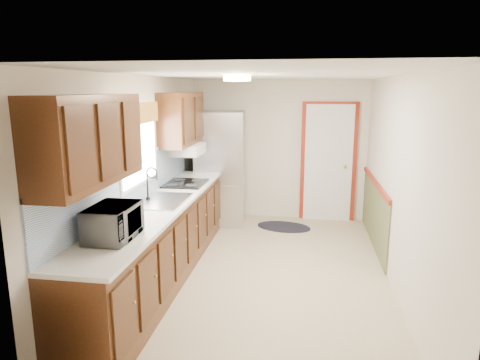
% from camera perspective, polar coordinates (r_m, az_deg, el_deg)
% --- Properties ---
extents(room_shell, '(3.20, 5.20, 2.52)m').
position_cam_1_polar(room_shell, '(5.04, 3.36, 0.06)').
color(room_shell, tan).
rests_on(room_shell, ground).
extents(kitchen_run, '(0.63, 4.00, 2.20)m').
position_cam_1_polar(kitchen_run, '(5.13, -10.94, -4.44)').
color(kitchen_run, '#3C1E0D').
rests_on(kitchen_run, ground).
extents(back_wall_trim, '(1.12, 2.30, 2.08)m').
position_cam_1_polar(back_wall_trim, '(7.27, 12.86, 0.96)').
color(back_wall_trim, maroon).
rests_on(back_wall_trim, ground).
extents(ceiling_fixture, '(0.30, 0.30, 0.06)m').
position_cam_1_polar(ceiling_fixture, '(4.77, -0.39, 13.43)').
color(ceiling_fixture, '#FFD88C').
rests_on(ceiling_fixture, room_shell).
extents(microwave, '(0.31, 0.55, 0.37)m').
position_cam_1_polar(microwave, '(3.95, -16.59, -4.96)').
color(microwave, white).
rests_on(microwave, kitchen_run).
extents(refrigerator, '(0.85, 0.82, 1.89)m').
position_cam_1_polar(refrigerator, '(7.22, -2.61, 1.63)').
color(refrigerator, '#B7B7BC').
rests_on(refrigerator, ground).
extents(rug, '(0.99, 0.74, 0.01)m').
position_cam_1_polar(rug, '(7.17, 5.85, -6.22)').
color(rug, black).
rests_on(rug, ground).
extents(cooktop, '(0.54, 0.64, 0.02)m').
position_cam_1_polar(cooktop, '(6.04, -7.28, -0.45)').
color(cooktop, black).
rests_on(cooktop, kitchen_run).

